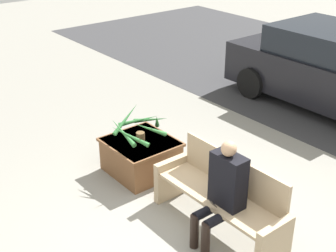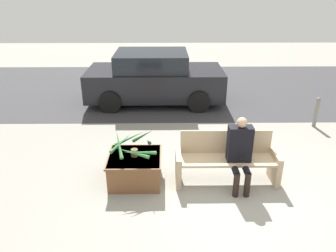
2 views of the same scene
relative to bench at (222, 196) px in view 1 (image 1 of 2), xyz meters
The scene contains 6 objects.
ground_plane 0.65m from the bench, 85.63° to the right, with size 30.00×30.00×0.00m, color gray.
bench is the anchor object (origin of this frame).
person_seated 0.37m from the bench, 43.67° to the right, with size 0.41×0.56×1.28m.
planter_box 1.64m from the bench, behind, with size 0.94×0.90×0.50m.
potted_plant 1.67m from the bench, behind, with size 0.83×0.83×0.51m.
parked_car 4.51m from the bench, 108.02° to the left, with size 3.92×1.98×1.49m.
Camera 1 is at (3.17, -2.89, 3.60)m, focal length 50.00 mm.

